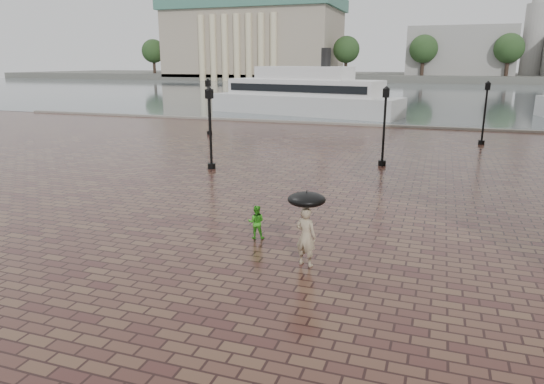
# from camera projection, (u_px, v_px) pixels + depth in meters

# --- Properties ---
(ground) EXTENTS (300.00, 300.00, 0.00)m
(ground) POSITION_uv_depth(u_px,v_px,m) (243.00, 241.00, 16.34)
(ground) COLOR #371C19
(ground) RESTS_ON ground
(harbour_water) EXTENTS (240.00, 240.00, 0.00)m
(harbour_water) POSITION_uv_depth(u_px,v_px,m) (411.00, 91.00, 100.36)
(harbour_water) COLOR #485157
(harbour_water) RESTS_ON ground
(quay_edge) EXTENTS (80.00, 0.60, 0.30)m
(quay_edge) POSITION_uv_depth(u_px,v_px,m) (372.00, 126.00, 45.56)
(quay_edge) COLOR slate
(quay_edge) RESTS_ON ground
(far_shore) EXTENTS (300.00, 60.00, 2.00)m
(far_shore) POSITION_uv_depth(u_px,v_px,m) (424.00, 77.00, 162.20)
(far_shore) COLOR #4C4C47
(far_shore) RESTS_ON ground
(museum) EXTENTS (57.00, 32.50, 26.00)m
(museum) POSITION_uv_depth(u_px,v_px,m) (254.00, 37.00, 162.06)
(museum) COLOR gray
(museum) RESTS_ON ground
(far_trees) EXTENTS (188.00, 8.00, 13.50)m
(far_trees) POSITION_uv_depth(u_px,v_px,m) (424.00, 49.00, 139.92)
(far_trees) COLOR #2D2119
(far_trees) RESTS_ON ground
(street_lamps) EXTENTS (21.44, 14.44, 4.40)m
(street_lamps) POSITION_uv_depth(u_px,v_px,m) (321.00, 116.00, 32.19)
(street_lamps) COLOR black
(street_lamps) RESTS_ON ground
(adult_pedestrian) EXTENTS (0.74, 0.59, 1.79)m
(adult_pedestrian) POSITION_uv_depth(u_px,v_px,m) (306.00, 237.00, 14.15)
(adult_pedestrian) COLOR tan
(adult_pedestrian) RESTS_ON ground
(child_pedestrian) EXTENTS (0.66, 0.57, 1.16)m
(child_pedestrian) POSITION_uv_depth(u_px,v_px,m) (256.00, 222.00, 16.41)
(child_pedestrian) COLOR #30921B
(child_pedestrian) RESTS_ON ground
(ferry_near) EXTENTS (22.92, 10.03, 7.31)m
(ferry_near) POSITION_uv_depth(u_px,v_px,m) (304.00, 95.00, 55.22)
(ferry_near) COLOR #BDBDBD
(ferry_near) RESTS_ON ground
(umbrella) EXTENTS (1.10, 1.10, 1.17)m
(umbrella) POSITION_uv_depth(u_px,v_px,m) (307.00, 200.00, 13.85)
(umbrella) COLOR black
(umbrella) RESTS_ON ground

